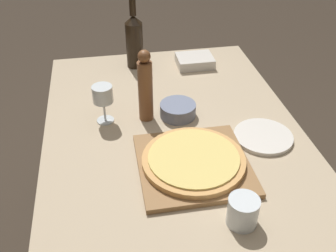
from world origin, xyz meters
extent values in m
cube|color=tan|center=(0.00, 0.00, 0.73)|extent=(0.90, 1.45, 0.03)
cylinder|color=brown|center=(-0.39, 0.66, 0.36)|extent=(0.06, 0.06, 0.71)
cylinder|color=brown|center=(0.39, 0.66, 0.36)|extent=(0.06, 0.06, 0.71)
cube|color=olive|center=(0.03, -0.12, 0.75)|extent=(0.34, 0.34, 0.02)
cylinder|color=tan|center=(0.03, -0.12, 0.77)|extent=(0.32, 0.32, 0.02)
cylinder|color=#E0C66B|center=(0.03, -0.12, 0.78)|extent=(0.28, 0.28, 0.01)
cylinder|color=black|center=(-0.08, 0.60, 0.85)|extent=(0.07, 0.07, 0.20)
cone|color=black|center=(-0.08, 0.60, 0.96)|extent=(0.07, 0.07, 0.03)
cylinder|color=black|center=(-0.08, 0.60, 1.02)|extent=(0.03, 0.03, 0.07)
cylinder|color=brown|center=(-0.08, 0.18, 0.86)|extent=(0.05, 0.05, 0.23)
sphere|color=brown|center=(-0.08, 0.18, 0.99)|extent=(0.04, 0.04, 0.04)
cylinder|color=silver|center=(-0.23, 0.18, 0.75)|extent=(0.06, 0.06, 0.00)
cylinder|color=silver|center=(-0.23, 0.18, 0.79)|extent=(0.01, 0.01, 0.08)
cylinder|color=silver|center=(-0.23, 0.18, 0.86)|extent=(0.07, 0.07, 0.06)
cylinder|color=slate|center=(0.03, 0.17, 0.77)|extent=(0.13, 0.13, 0.05)
cylinder|color=silver|center=(0.10, -0.35, 0.79)|extent=(0.08, 0.08, 0.08)
cylinder|color=silver|center=(0.29, -0.01, 0.75)|extent=(0.20, 0.20, 0.01)
cube|color=beige|center=(0.19, 0.56, 0.77)|extent=(0.16, 0.13, 0.04)
camera|label=1|loc=(-0.21, -1.01, 1.57)|focal=42.00mm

